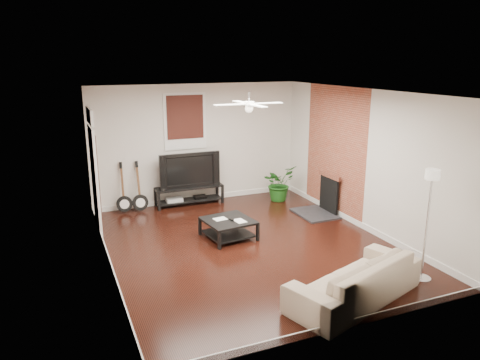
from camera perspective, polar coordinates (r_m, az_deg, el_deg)
name	(u,v)px	position (r m, az deg, el deg)	size (l,w,h in m)	color
room	(249,172)	(8.16, 1.08, 1.03)	(5.01, 6.01, 2.81)	black
brick_accent	(335,151)	(10.20, 11.70, 3.54)	(0.02, 2.20, 2.80)	#A14A34
fireplace	(321,194)	(10.27, 10.09, -1.71)	(0.80, 1.10, 0.92)	black
window_back	(185,121)	(10.71, -6.84, 7.25)	(1.00, 0.06, 1.30)	#36120E
door_left	(95,169)	(9.42, -17.61, 1.27)	(0.08, 1.00, 2.50)	white
tv_stand	(189,195)	(10.90, -6.33, -1.91)	(1.59, 0.43, 0.45)	black
tv	(188,169)	(10.75, -6.45, 1.35)	(1.43, 0.19, 0.82)	black
coffee_table	(228,229)	(8.86, -1.46, -6.08)	(0.87, 0.87, 0.37)	black
sofa	(355,279)	(6.86, 14.10, -11.84)	(2.18, 0.85, 0.64)	#BAAA8B
floor_lamp	(427,226)	(7.55, 22.23, -5.30)	(0.29, 0.29, 1.78)	silver
potted_plant	(279,183)	(11.14, 4.86, -0.40)	(0.77, 0.67, 0.85)	#1B5A19
guitar_left	(123,188)	(10.47, -14.32, -0.98)	(0.36, 0.25, 1.15)	black
guitar_right	(139,187)	(10.49, -12.41, -0.83)	(0.36, 0.25, 1.15)	black
ceiling_fan	(249,104)	(7.96, 1.12, 9.45)	(1.24, 1.24, 0.32)	white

